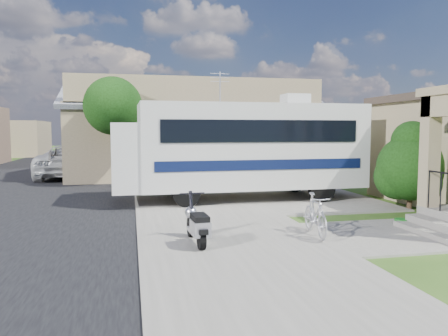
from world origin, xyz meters
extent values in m
plane|color=#234312|center=(0.00, 0.00, 0.00)|extent=(120.00, 120.00, 0.00)
cube|color=black|center=(-7.50, 10.00, 0.01)|extent=(9.00, 80.00, 0.02)
cube|color=slate|center=(-1.00, 10.00, 0.03)|extent=(4.00, 80.00, 0.06)
cube|color=slate|center=(1.50, 4.50, 0.03)|extent=(7.00, 6.00, 0.05)
cube|color=slate|center=(3.00, -1.00, 0.03)|extent=(4.00, 3.00, 0.05)
cube|color=black|center=(5.48, 2.70, 1.70)|extent=(0.04, 1.10, 1.20)
cube|color=slate|center=(3.70, -1.30, 0.16)|extent=(0.40, 2.16, 0.32)
cube|color=slate|center=(3.35, -1.30, 0.08)|extent=(0.35, 2.16, 0.16)
cube|color=#877555|center=(4.08, -0.28, 1.85)|extent=(0.35, 0.35, 2.70)
cube|color=#7D6C4E|center=(0.00, 14.00, 1.80)|extent=(12.00, 8.00, 3.60)
cube|color=#565962|center=(0.00, 12.00, 4.15)|extent=(12.50, 4.40, 1.78)
cube|color=#565962|center=(0.00, 16.00, 4.15)|extent=(12.50, 4.40, 1.78)
cube|color=#565962|center=(0.00, 14.00, 4.85)|extent=(12.50, 0.50, 0.22)
cube|color=#7D6C4E|center=(0.00, 10.10, 4.15)|extent=(11.76, 0.20, 1.30)
cylinder|color=black|center=(-3.80, 9.00, 1.57)|extent=(0.20, 0.20, 3.15)
sphere|color=black|center=(-3.80, 9.00, 3.38)|extent=(2.40, 2.40, 2.40)
sphere|color=black|center=(-3.40, 9.20, 2.93)|extent=(1.68, 1.68, 1.68)
cylinder|color=black|center=(-3.80, 19.00, 1.65)|extent=(0.20, 0.20, 3.29)
sphere|color=black|center=(-3.80, 19.00, 3.53)|extent=(2.40, 2.40, 2.40)
sphere|color=black|center=(-3.40, 19.20, 3.06)|extent=(1.68, 1.68, 1.68)
cylinder|color=black|center=(-3.80, 28.00, 1.50)|extent=(0.20, 0.20, 3.01)
sphere|color=black|center=(-3.80, 28.00, 3.22)|extent=(2.40, 2.40, 2.40)
sphere|color=black|center=(-3.40, 28.20, 2.79)|extent=(1.68, 1.68, 1.68)
cube|color=#B8B8B4|center=(0.87, 4.62, 1.86)|extent=(7.48, 2.80, 2.76)
cube|color=#B8B8B4|center=(-3.27, 4.54, 1.54)|extent=(0.90, 2.54, 2.12)
cube|color=black|center=(-3.46, 4.53, 2.12)|extent=(0.11, 2.26, 0.96)
cube|color=black|center=(0.90, 3.27, 2.35)|extent=(6.32, 0.15, 0.69)
cube|color=black|center=(0.85, 5.96, 2.35)|extent=(6.32, 0.15, 0.69)
cube|color=#0A1233|center=(0.90, 3.28, 1.31)|extent=(6.69, 0.15, 0.32)
cube|color=#0A1233|center=(0.85, 5.96, 1.31)|extent=(6.69, 0.15, 0.32)
cube|color=#B8B8B4|center=(2.46, 4.65, 3.43)|extent=(0.86, 0.76, 0.37)
cylinder|color=#B1B0B8|center=(-0.19, 4.60, 3.77)|extent=(0.04, 0.04, 1.06)
cylinder|color=black|center=(-1.48, 3.40, 0.48)|extent=(0.85, 0.31, 0.85)
cylinder|color=black|center=(-1.53, 5.74, 0.48)|extent=(0.85, 0.31, 0.85)
cylinder|color=black|center=(2.98, 3.49, 0.48)|extent=(0.85, 0.31, 0.85)
cylinder|color=black|center=(2.93, 5.82, 0.48)|extent=(0.85, 0.31, 0.85)
cylinder|color=black|center=(5.03, 1.79, 0.39)|extent=(0.16, 0.16, 0.79)
sphere|color=black|center=(5.03, 1.79, 1.28)|extent=(1.97, 1.97, 1.97)
sphere|color=black|center=(5.42, 2.09, 1.67)|extent=(1.57, 1.57, 1.57)
sphere|color=black|center=(4.73, 1.99, 0.98)|extent=(1.38, 1.38, 1.38)
sphere|color=black|center=(5.22, 1.50, 0.89)|extent=(1.18, 1.18, 1.18)
sphere|color=black|center=(5.03, 1.79, 2.07)|extent=(1.18, 1.18, 1.18)
cylinder|color=black|center=(-1.79, -1.42, 0.27)|extent=(0.14, 0.43, 0.43)
cylinder|color=black|center=(-1.85, -0.35, 0.27)|extent=(0.14, 0.43, 0.43)
cube|color=#B1B0B8|center=(-1.81, -0.94, 0.33)|extent=(0.32, 0.55, 0.08)
cube|color=#B1B0B8|center=(-1.79, -1.32, 0.47)|extent=(0.36, 0.55, 0.29)
cube|color=black|center=(-1.79, -1.28, 0.66)|extent=(0.32, 0.60, 0.12)
cube|color=black|center=(-1.78, -1.57, 0.45)|extent=(0.19, 0.20, 0.10)
cylinder|color=black|center=(-1.84, -0.42, 0.66)|extent=(0.10, 0.33, 0.81)
sphere|color=#B1B0B8|center=(-1.85, -0.35, 0.60)|extent=(0.27, 0.27, 0.27)
sphere|color=black|center=(-1.85, -0.27, 0.60)|extent=(0.12, 0.12, 0.12)
cylinder|color=black|center=(-1.84, -0.50, 1.03)|extent=(0.54, 0.06, 0.04)
cube|color=black|center=(-1.85, -0.35, 0.39)|extent=(0.15, 0.28, 0.06)
imported|color=#B1B0B8|center=(0.85, -0.82, 0.46)|extent=(0.59, 1.58, 0.93)
imported|color=silver|center=(-6.05, 13.39, 0.81)|extent=(2.90, 5.92, 1.62)
imported|color=silver|center=(-6.36, 19.72, 0.79)|extent=(2.79, 5.67, 1.59)
cylinder|color=#14671A|center=(3.46, -0.14, 0.08)|extent=(0.34, 0.34, 0.15)
camera|label=1|loc=(-3.09, -9.67, 2.39)|focal=35.00mm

